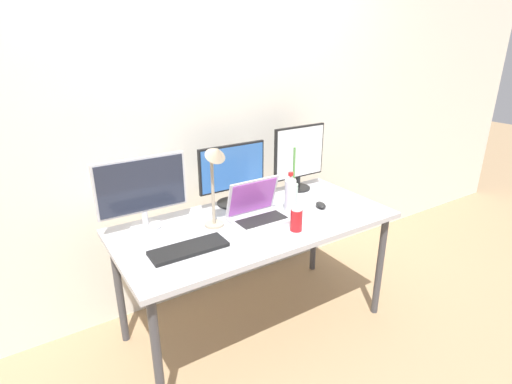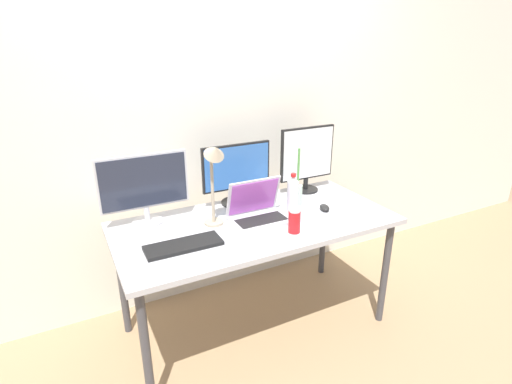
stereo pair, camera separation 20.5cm
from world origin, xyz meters
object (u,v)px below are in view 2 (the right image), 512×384
(mouse_by_keyboard, at_px, (325,208))
(monitor_left, at_px, (144,186))
(monitor_right, at_px, (307,157))
(soda_can_near_keyboard, at_px, (294,222))
(bamboo_vase, at_px, (297,193))
(keyboard_main, at_px, (184,245))
(work_desk, at_px, (256,231))
(water_bottle, at_px, (293,195))
(monitor_center, at_px, (237,172))
(laptop_silver, at_px, (257,211))
(desk_lamp, at_px, (214,169))

(mouse_by_keyboard, bearing_deg, monitor_left, -178.51)
(monitor_right, height_order, soda_can_near_keyboard, monitor_right)
(monitor_left, bearing_deg, bamboo_vase, -10.30)
(keyboard_main, bearing_deg, work_desk, 13.32)
(water_bottle, bearing_deg, monitor_center, 130.47)
(work_desk, distance_m, laptop_silver, 0.12)
(mouse_by_keyboard, xyz_separation_m, bamboo_vase, (-0.10, 0.15, 0.06))
(monitor_left, bearing_deg, work_desk, -25.08)
(soda_can_near_keyboard, bearing_deg, monitor_left, 144.72)
(monitor_right, relative_size, bamboo_vase, 1.21)
(monitor_center, height_order, water_bottle, monitor_center)
(work_desk, xyz_separation_m, monitor_left, (-0.56, 0.26, 0.29))
(monitor_center, xyz_separation_m, water_bottle, (0.24, -0.28, -0.10))
(water_bottle, relative_size, desk_lamp, 0.50)
(laptop_silver, relative_size, keyboard_main, 0.84)
(monitor_center, relative_size, soda_can_near_keyboard, 3.59)
(work_desk, distance_m, monitor_left, 0.69)
(soda_can_near_keyboard, xyz_separation_m, desk_lamp, (-0.35, 0.26, 0.28))
(work_desk, distance_m, monitor_right, 0.68)
(bamboo_vase, bearing_deg, monitor_left, 169.70)
(monitor_center, height_order, keyboard_main, monitor_center)
(work_desk, distance_m, water_bottle, 0.31)
(monitor_right, bearing_deg, water_bottle, -135.79)
(keyboard_main, bearing_deg, mouse_by_keyboard, 3.68)
(monitor_right, height_order, desk_lamp, desk_lamp)
(monitor_right, bearing_deg, bamboo_vase, -135.55)
(work_desk, xyz_separation_m, monitor_right, (0.53, 0.28, 0.30))
(keyboard_main, height_order, desk_lamp, desk_lamp)
(laptop_silver, distance_m, keyboard_main, 0.50)
(work_desk, xyz_separation_m, water_bottle, (0.25, 0.01, 0.18))
(monitor_center, bearing_deg, mouse_by_keyboard, -38.88)
(laptop_silver, distance_m, water_bottle, 0.25)
(desk_lamp, bearing_deg, water_bottle, -2.92)
(soda_can_near_keyboard, bearing_deg, work_desk, 118.71)
(bamboo_vase, height_order, desk_lamp, desk_lamp)
(monitor_right, xyz_separation_m, bamboo_vase, (-0.19, -0.19, -0.16))
(keyboard_main, bearing_deg, bamboo_vase, 14.63)
(laptop_silver, bearing_deg, bamboo_vase, 15.28)
(monitor_left, xyz_separation_m, keyboard_main, (0.09, -0.37, -0.22))
(laptop_silver, xyz_separation_m, bamboo_vase, (0.33, 0.09, 0.02))
(monitor_right, height_order, water_bottle, monitor_right)
(laptop_silver, height_order, water_bottle, water_bottle)
(work_desk, relative_size, monitor_right, 3.62)
(monitor_left, relative_size, laptop_silver, 1.52)
(monitor_left, bearing_deg, mouse_by_keyboard, -17.54)
(laptop_silver, bearing_deg, desk_lamp, 173.34)
(keyboard_main, bearing_deg, monitor_center, 40.00)
(monitor_right, distance_m, soda_can_near_keyboard, 0.68)
(laptop_silver, height_order, desk_lamp, desk_lamp)
(soda_can_near_keyboard, distance_m, bamboo_vase, 0.39)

